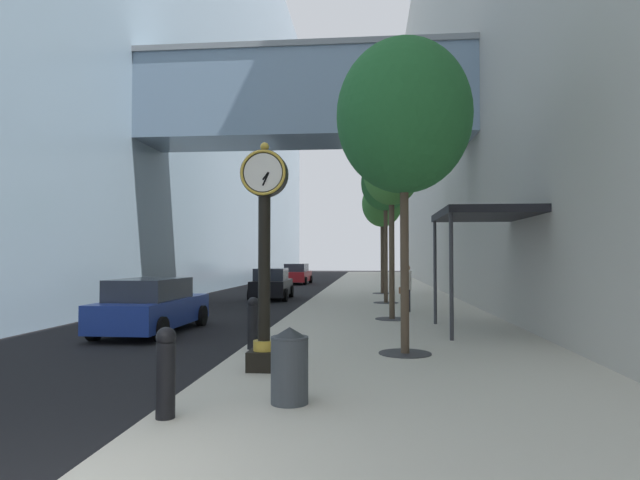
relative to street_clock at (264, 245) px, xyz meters
The scene contains 17 objects.
ground_plane 21.96m from the street_clock, 92.49° to the left, with size 110.00×110.00×0.00m, color black.
sidewalk_right 25.06m from the street_clock, 83.95° to the left, with size 7.15×80.00×0.14m, color beige.
building_block_left 30.88m from the street_clock, 116.41° to the left, with size 23.37×80.00×32.55m.
building_block_right 29.45m from the street_clock, 66.67° to the left, with size 9.00×80.00×28.19m.
street_clock is the anchor object (origin of this frame).
bollard_nearest 3.40m from the street_clock, 103.11° to the right, with size 0.25×0.25×1.14m.
bollard_third 2.79m from the street_clock, 107.46° to the left, with size 0.25×0.25×1.14m.
street_tree_near 4.24m from the street_clock, 35.49° to the left, with size 2.86×2.86×6.67m.
street_tree_mid_near 8.87m from the street_clock, 72.04° to the left, with size 1.85×1.85×5.85m.
street_tree_mid_far 14.89m from the street_clock, 79.62° to the left, with size 2.17×2.17×6.60m.
street_tree_far 20.91m from the street_clock, 82.72° to the left, with size 2.25×2.25×6.33m.
trash_bin 2.80m from the street_clock, 69.54° to the right, with size 0.53×0.53×1.05m.
pedestrian_walking 11.07m from the street_clock, 72.70° to the left, with size 0.52×0.46×1.75m.
storefront_awning 7.39m from the street_clock, 47.39° to the left, with size 2.40×3.60×3.30m.
car_black_near 17.93m from the street_clock, 100.01° to the left, with size 2.07×4.28×1.60m.
car_blue_mid 7.05m from the street_clock, 128.96° to the left, with size 2.07×4.69×1.55m.
car_red_far 33.56m from the street_clock, 96.75° to the left, with size 2.17×4.44×1.64m.
Camera 1 is at (2.82, -4.23, 2.16)m, focal length 29.82 mm.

